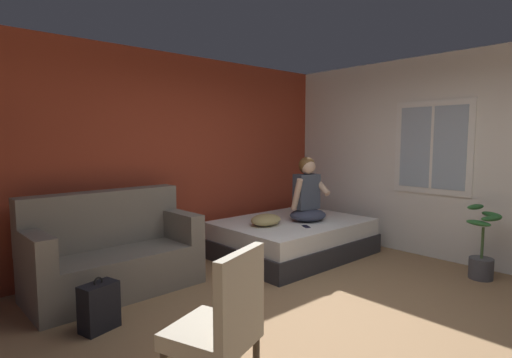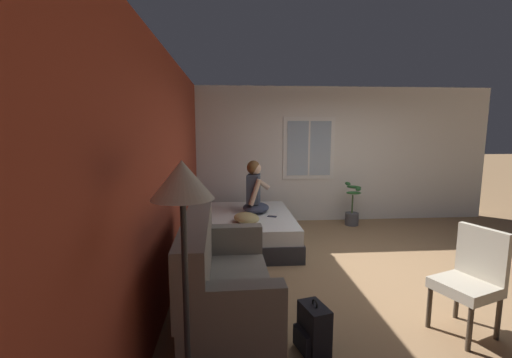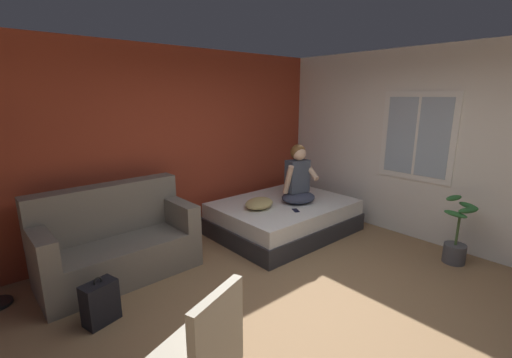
% 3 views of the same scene
% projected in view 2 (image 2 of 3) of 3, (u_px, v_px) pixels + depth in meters
% --- Properties ---
extents(ground_plane, '(40.00, 40.00, 0.00)m').
position_uv_depth(ground_plane, '(380.00, 270.00, 4.57)').
color(ground_plane, '#93704C').
extents(wall_back_accent, '(10.12, 0.16, 2.70)m').
position_uv_depth(wall_back_accent, '(169.00, 172.00, 4.17)').
color(wall_back_accent, '#993823').
rests_on(wall_back_accent, ground).
extents(wall_side_with_window, '(0.19, 6.68, 2.70)m').
position_uv_depth(wall_side_with_window, '(327.00, 155.00, 6.97)').
color(wall_side_with_window, silver).
rests_on(wall_side_with_window, ground).
extents(bed, '(2.04, 1.53, 0.48)m').
position_uv_depth(bed, '(247.00, 229.00, 5.64)').
color(bed, '#2D2D33').
rests_on(bed, ground).
extents(couch, '(1.72, 0.86, 1.04)m').
position_uv_depth(couch, '(221.00, 286.00, 3.25)').
color(couch, slate).
rests_on(couch, ground).
extents(side_chair, '(0.59, 0.59, 0.98)m').
position_uv_depth(side_chair, '(471.00, 277.00, 3.12)').
color(side_chair, '#382D23').
rests_on(side_chair, ground).
extents(person_seated, '(0.59, 0.53, 0.88)m').
position_uv_depth(person_seated, '(255.00, 192.00, 5.71)').
color(person_seated, '#383D51').
rests_on(person_seated, bed).
extents(backpack, '(0.34, 0.29, 0.46)m').
position_uv_depth(backpack, '(313.00, 329.00, 2.89)').
color(backpack, black).
rests_on(backpack, ground).
extents(throw_pillow, '(0.57, 0.50, 0.14)m').
position_uv_depth(throw_pillow, '(247.00, 218.00, 5.12)').
color(throw_pillow, tan).
rests_on(throw_pillow, bed).
extents(cell_phone, '(0.13, 0.16, 0.01)m').
position_uv_depth(cell_phone, '(272.00, 216.00, 5.47)').
color(cell_phone, black).
rests_on(cell_phone, bed).
extents(floor_lamp, '(0.36, 0.36, 1.70)m').
position_uv_depth(floor_lamp, '(183.00, 208.00, 1.93)').
color(floor_lamp, black).
rests_on(floor_lamp, ground).
extents(potted_plant, '(0.39, 0.37, 0.85)m').
position_uv_depth(potted_plant, '(352.00, 210.00, 6.68)').
color(potted_plant, '#4C4C51').
rests_on(potted_plant, ground).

